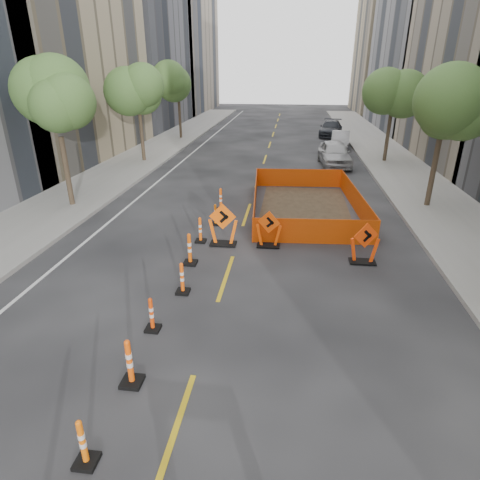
# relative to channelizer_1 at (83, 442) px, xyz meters

# --- Properties ---
(ground_plane) EXTENTS (140.00, 140.00, 0.00)m
(ground_plane) POSITION_rel_channelizer_1_xyz_m (1.30, 2.77, -0.48)
(ground_plane) COLOR black
(sidewalk_left) EXTENTS (4.00, 90.00, 0.15)m
(sidewalk_left) POSITION_rel_channelizer_1_xyz_m (-7.70, 14.77, -0.41)
(sidewalk_left) COLOR gray
(sidewalk_left) RESTS_ON ground
(sidewalk_right) EXTENTS (4.00, 90.00, 0.15)m
(sidewalk_right) POSITION_rel_channelizer_1_xyz_m (10.30, 14.77, -0.41)
(sidewalk_right) COLOR gray
(sidewalk_right) RESTS_ON ground
(bld_left_d) EXTENTS (12.00, 16.00, 14.00)m
(bld_left_d) POSITION_rel_channelizer_1_xyz_m (-15.70, 41.97, 6.52)
(bld_left_d) COLOR #4C4C51
(bld_left_d) RESTS_ON ground
(bld_left_e) EXTENTS (12.00, 20.00, 20.00)m
(bld_left_e) POSITION_rel_channelizer_1_xyz_m (-15.70, 58.37, 9.52)
(bld_left_e) COLOR gray
(bld_left_e) RESTS_ON ground
(bld_right_d) EXTENTS (12.00, 18.00, 20.00)m
(bld_right_d) POSITION_rel_channelizer_1_xyz_m (18.30, 42.97, 9.52)
(bld_right_d) COLOR gray
(bld_right_d) RESTS_ON ground
(bld_right_e) EXTENTS (12.00, 14.00, 16.00)m
(bld_right_e) POSITION_rel_channelizer_1_xyz_m (18.30, 61.37, 7.52)
(bld_right_e) COLOR tan
(bld_right_e) RESTS_ON ground
(tree_l_b) EXTENTS (2.80, 2.80, 5.95)m
(tree_l_b) POSITION_rel_channelizer_1_xyz_m (-7.10, 12.77, 4.04)
(tree_l_b) COLOR #382B1E
(tree_l_b) RESTS_ON ground
(tree_l_c) EXTENTS (2.80, 2.80, 5.95)m
(tree_l_c) POSITION_rel_channelizer_1_xyz_m (-7.10, 22.77, 4.04)
(tree_l_c) COLOR #382B1E
(tree_l_c) RESTS_ON ground
(tree_l_d) EXTENTS (2.80, 2.80, 5.95)m
(tree_l_d) POSITION_rel_channelizer_1_xyz_m (-7.10, 32.77, 4.04)
(tree_l_d) COLOR #382B1E
(tree_l_d) RESTS_ON ground
(tree_r_b) EXTENTS (2.80, 2.80, 5.95)m
(tree_r_b) POSITION_rel_channelizer_1_xyz_m (9.70, 14.77, 4.04)
(tree_r_b) COLOR #382B1E
(tree_r_b) RESTS_ON ground
(tree_r_c) EXTENTS (2.80, 2.80, 5.95)m
(tree_r_c) POSITION_rel_channelizer_1_xyz_m (9.70, 24.77, 4.04)
(tree_r_c) COLOR #382B1E
(tree_r_c) RESTS_ON ground
(channelizer_1) EXTENTS (0.38, 0.38, 0.96)m
(channelizer_1) POSITION_rel_channelizer_1_xyz_m (0.00, 0.00, 0.00)
(channelizer_1) COLOR orange
(channelizer_1) RESTS_ON ground
(channelizer_2) EXTENTS (0.44, 0.44, 1.12)m
(channelizer_2) POSITION_rel_channelizer_1_xyz_m (0.07, 1.88, 0.08)
(channelizer_2) COLOR #FE550A
(channelizer_2) RESTS_ON ground
(channelizer_3) EXTENTS (0.37, 0.37, 0.94)m
(channelizer_3) POSITION_rel_channelizer_1_xyz_m (-0.10, 3.77, -0.01)
(channelizer_3) COLOR #DE3D09
(channelizer_3) RESTS_ON ground
(channelizer_4) EXTENTS (0.39, 0.39, 0.99)m
(channelizer_4) POSITION_rel_channelizer_1_xyz_m (0.19, 5.65, 0.01)
(channelizer_4) COLOR #F3510A
(channelizer_4) RESTS_ON ground
(channelizer_5) EXTENTS (0.44, 0.44, 1.12)m
(channelizer_5) POSITION_rel_channelizer_1_xyz_m (-0.05, 7.53, 0.08)
(channelizer_5) COLOR #E35309
(channelizer_5) RESTS_ON ground
(channelizer_6) EXTENTS (0.39, 0.39, 1.00)m
(channelizer_6) POSITION_rel_channelizer_1_xyz_m (-0.10, 9.41, 0.02)
(channelizer_6) COLOR #FF5B0A
(channelizer_6) RESTS_ON ground
(channelizer_7) EXTENTS (0.36, 0.36, 0.92)m
(channelizer_7) POSITION_rel_channelizer_1_xyz_m (0.13, 11.30, -0.02)
(channelizer_7) COLOR orange
(channelizer_7) RESTS_ON ground
(channelizer_8) EXTENTS (0.42, 0.42, 1.06)m
(channelizer_8) POSITION_rel_channelizer_1_xyz_m (0.04, 13.18, 0.05)
(channelizer_8) COLOR #F9550A
(channelizer_8) RESTS_ON ground
(chevron_sign_left) EXTENTS (1.12, 0.70, 1.64)m
(chevron_sign_left) POSITION_rel_channelizer_1_xyz_m (0.80, 9.26, 0.34)
(chevron_sign_left) COLOR #FF5D0A
(chevron_sign_left) RESTS_ON ground
(chevron_sign_center) EXTENTS (1.04, 0.76, 1.41)m
(chevron_sign_center) POSITION_rel_channelizer_1_xyz_m (2.50, 9.31, 0.22)
(chevron_sign_center) COLOR #F94D0A
(chevron_sign_center) RESTS_ON ground
(chevron_sign_right) EXTENTS (1.13, 0.91, 1.47)m
(chevron_sign_right) POSITION_rel_channelizer_1_xyz_m (5.78, 8.36, 0.25)
(chevron_sign_right) COLOR #FF410A
(chevron_sign_right) RESTS_ON ground
(safety_fence) EXTENTS (5.21, 8.26, 0.99)m
(safety_fence) POSITION_rel_channelizer_1_xyz_m (3.94, 13.77, 0.02)
(safety_fence) COLOR #FF580D
(safety_fence) RESTS_ON ground
(parked_car_near) EXTENTS (2.20, 4.86, 1.62)m
(parked_car_near) POSITION_rel_channelizer_1_xyz_m (6.10, 23.42, 0.33)
(parked_car_near) COLOR #B1B1B3
(parked_car_near) RESTS_ON ground
(parked_car_mid) EXTENTS (1.87, 4.18, 1.33)m
(parked_car_mid) POSITION_rel_channelizer_1_xyz_m (7.16, 30.03, 0.18)
(parked_car_mid) COLOR gray
(parked_car_mid) RESTS_ON ground
(parked_car_far) EXTENTS (2.71, 5.18, 1.43)m
(parked_car_far) POSITION_rel_channelizer_1_xyz_m (6.90, 36.35, 0.24)
(parked_car_far) COLOR black
(parked_car_far) RESTS_ON ground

